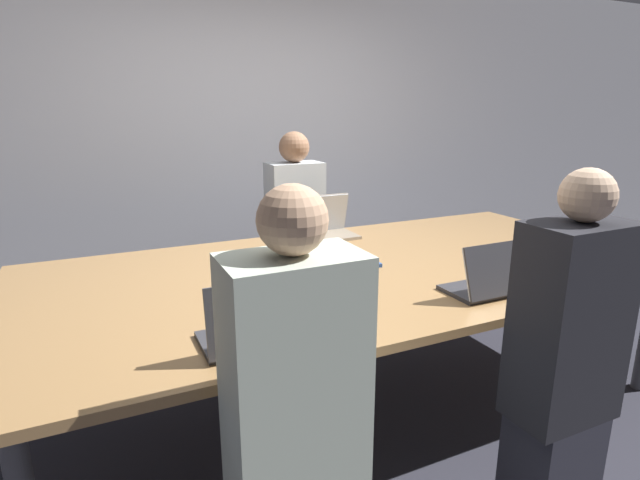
% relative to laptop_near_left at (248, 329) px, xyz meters
% --- Properties ---
extents(ground_plane, '(24.00, 24.00, 0.00)m').
position_rel_laptop_near_left_xyz_m(ground_plane, '(0.80, 0.65, -0.84)').
color(ground_plane, '#2D2D38').
extents(curtain_wall, '(12.00, 0.06, 2.80)m').
position_rel_laptop_near_left_xyz_m(curtain_wall, '(0.80, 2.70, 0.56)').
color(curtain_wall, '#ADADB2').
rests_on(curtain_wall, ground_plane).
extents(conference_table, '(3.47, 1.69, 0.76)m').
position_rel_laptop_near_left_xyz_m(conference_table, '(0.80, 0.65, -0.13)').
color(conference_table, '#9E7547').
rests_on(conference_table, ground_plane).
extents(laptop_near_left, '(0.32, 0.26, 0.27)m').
position_rel_laptop_near_left_xyz_m(laptop_near_left, '(0.00, 0.00, 0.00)').
color(laptop_near_left, '#333338').
rests_on(laptop_near_left, conference_table).
extents(person_near_left, '(0.40, 0.24, 1.41)m').
position_rel_laptop_near_left_xyz_m(person_near_left, '(0.02, -0.38, -0.16)').
color(person_near_left, '#2D2D38').
rests_on(person_near_left, ground_plane).
extents(cup_near_left, '(0.07, 0.07, 0.08)m').
position_rel_laptop_near_left_xyz_m(cup_near_left, '(0.27, 0.08, -0.04)').
color(cup_near_left, '#232328').
rests_on(cup_near_left, conference_table).
extents(laptop_far_center, '(0.33, 0.27, 0.28)m').
position_rel_laptop_near_left_xyz_m(laptop_far_center, '(0.97, 1.34, 0.00)').
color(laptop_far_center, gray).
rests_on(laptop_far_center, conference_table).
extents(person_far_center, '(0.40, 0.24, 1.44)m').
position_rel_laptop_near_left_xyz_m(person_far_center, '(0.91, 1.79, -0.14)').
color(person_far_center, '#2D2D38').
rests_on(person_far_center, ground_plane).
extents(cup_far_center, '(0.07, 0.07, 0.08)m').
position_rel_laptop_near_left_xyz_m(cup_far_center, '(0.72, 1.34, -0.03)').
color(cup_far_center, '#232328').
rests_on(cup_far_center, conference_table).
extents(laptop_near_midright, '(0.34, 0.25, 0.25)m').
position_rel_laptop_near_left_xyz_m(laptop_near_midright, '(1.15, 0.04, -0.00)').
color(laptop_near_midright, '#333338').
rests_on(laptop_near_midright, conference_table).
extents(person_near_midright, '(0.40, 0.24, 1.40)m').
position_rel_laptop_near_left_xyz_m(person_near_midright, '(1.10, -0.44, -0.16)').
color(person_near_midright, '#2D2D38').
rests_on(person_near_midright, ground_plane).
extents(stapler, '(0.10, 0.15, 0.05)m').
position_rel_laptop_near_left_xyz_m(stapler, '(0.52, 0.47, -0.05)').
color(stapler, black).
rests_on(stapler, conference_table).
extents(notebook, '(0.23, 0.17, 0.02)m').
position_rel_laptop_near_left_xyz_m(notebook, '(0.83, 0.68, -0.07)').
color(notebook, '#2D4C8C').
rests_on(notebook, conference_table).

